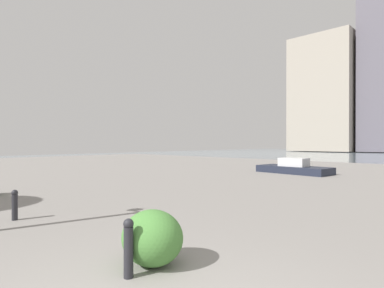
% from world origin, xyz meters
% --- Properties ---
extents(building_annex, '(11.90, 14.56, 22.60)m').
position_xyz_m(building_annex, '(21.60, -64.59, 11.30)').
color(building_annex, '#9E9384').
rests_on(building_annex, ground).
extents(bollard_near, '(0.13, 0.13, 0.73)m').
position_xyz_m(bollard_near, '(1.24, -0.74, 0.38)').
color(bollard_near, '#232328').
rests_on(bollard_near, ground).
extents(bollard_mid, '(0.13, 0.13, 0.66)m').
position_xyz_m(bollard_mid, '(5.39, -0.69, 0.34)').
color(bollard_mid, '#232328').
rests_on(bollard_mid, ground).
extents(shrub_round, '(0.89, 0.80, 0.75)m').
position_xyz_m(shrub_round, '(1.33, -1.19, 0.38)').
color(shrub_round, '#477F38').
rests_on(shrub_round, ground).
extents(boat, '(4.02, 1.96, 0.95)m').
position_xyz_m(boat, '(5.64, -14.54, 0.21)').
color(boat, '#1E2333').
rests_on(boat, ground).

